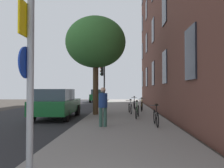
# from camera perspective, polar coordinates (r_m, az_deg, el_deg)

# --- Properties ---
(ground_plane) EXTENTS (41.80, 41.80, 0.00)m
(ground_plane) POSITION_cam_1_polar(r_m,az_deg,el_deg) (16.59, -9.26, -6.94)
(ground_plane) COLOR #332D28
(road_asphalt) EXTENTS (7.00, 38.00, 0.01)m
(road_asphalt) POSITION_cam_1_polar(r_m,az_deg,el_deg) (17.15, -16.18, -6.70)
(road_asphalt) COLOR #232326
(road_asphalt) RESTS_ON ground
(sidewalk) EXTENTS (4.20, 38.00, 0.12)m
(sidewalk) POSITION_cam_1_polar(r_m,az_deg,el_deg) (16.22, 3.01, -6.87)
(sidewalk) COLOR gray
(sidewalk) RESTS_ON ground
(sign_post) EXTENTS (0.16, 0.60, 3.22)m
(sign_post) POSITION_cam_1_polar(r_m,az_deg,el_deg) (4.28, -20.05, 3.49)
(sign_post) COLOR gray
(sign_post) RESTS_ON sidewalk
(traffic_light) EXTENTS (0.43, 0.24, 3.53)m
(traffic_light) POSITION_cam_1_polar(r_m,az_deg,el_deg) (19.55, -2.25, 1.33)
(traffic_light) COLOR black
(traffic_light) RESTS_ON sidewalk
(tree_near) EXTENTS (3.61, 3.61, 5.86)m
(tree_near) POSITION_cam_1_polar(r_m,az_deg,el_deg) (13.96, -4.10, 10.26)
(tree_near) COLOR #4C3823
(tree_near) RESTS_ON sidewalk
(bicycle_0) EXTENTS (0.42, 1.62, 0.90)m
(bicycle_0) POSITION_cam_1_polar(r_m,az_deg,el_deg) (9.61, 10.95, -8.13)
(bicycle_0) COLOR black
(bicycle_0) RESTS_ON sidewalk
(bicycle_1) EXTENTS (0.46, 1.70, 0.92)m
(bicycle_1) POSITION_cam_1_polar(r_m,az_deg,el_deg) (12.15, 6.32, -6.69)
(bicycle_1) COLOR black
(bicycle_1) RESTS_ON sidewalk
(bicycle_2) EXTENTS (0.42, 1.58, 0.90)m
(bicycle_2) POSITION_cam_1_polar(r_m,az_deg,el_deg) (14.25, 4.58, -5.96)
(bicycle_2) COLOR black
(bicycle_2) RESTS_ON sidewalk
(bicycle_3) EXTENTS (0.42, 1.73, 0.95)m
(bicycle_3) POSITION_cam_1_polar(r_m,az_deg,el_deg) (15.77, 7.46, -5.45)
(bicycle_3) COLOR black
(bicycle_3) RESTS_ON sidewalk
(bicycle_4) EXTENTS (0.42, 1.70, 0.98)m
(bicycle_4) POSITION_cam_1_polar(r_m,az_deg,el_deg) (17.44, 5.58, -5.02)
(bicycle_4) COLOR black
(bicycle_4) RESTS_ON sidewalk
(pedestrian_0) EXTENTS (0.42, 0.42, 1.57)m
(pedestrian_0) POSITION_cam_1_polar(r_m,az_deg,el_deg) (9.14, -2.26, -5.07)
(pedestrian_0) COLOR #33594C
(pedestrian_0) RESTS_ON sidewalk
(car_0) EXTENTS (1.97, 4.51, 1.62)m
(car_0) POSITION_cam_1_polar(r_m,az_deg,el_deg) (13.11, -13.58, -4.68)
(car_0) COLOR #19662D
(car_0) RESTS_ON road_asphalt
(car_1) EXTENTS (2.05, 4.37, 1.62)m
(car_1) POSITION_cam_1_polar(r_m,az_deg,el_deg) (29.13, -3.41, -2.92)
(car_1) COLOR #19662D
(car_1) RESTS_ON road_asphalt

